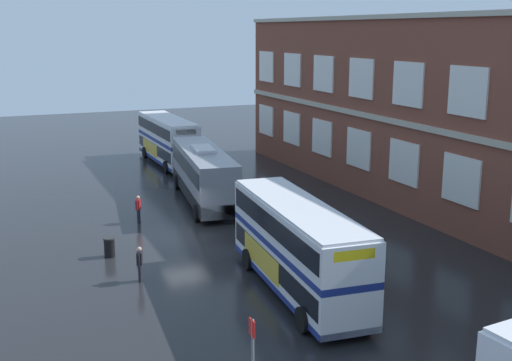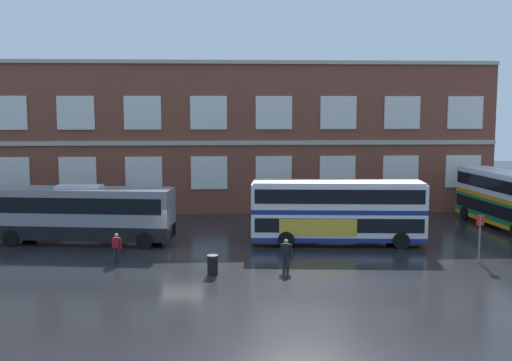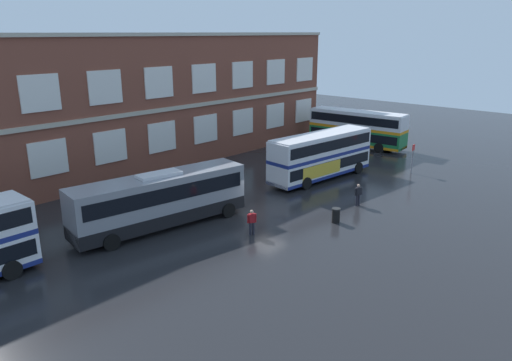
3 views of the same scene
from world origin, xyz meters
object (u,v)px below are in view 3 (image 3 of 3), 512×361
at_px(waiting_passenger, 358,194).
at_px(station_litter_bin, 336,215).
at_px(bus_stand_flag, 413,156).
at_px(double_decker_middle, 321,155).
at_px(touring_coach, 161,200).
at_px(double_decker_far, 357,128).
at_px(second_passenger, 252,221).

relative_size(waiting_passenger, station_litter_bin, 1.65).
distance_m(bus_stand_flag, station_litter_bin, 15.23).
bearing_deg(double_decker_middle, touring_coach, 175.93).
distance_m(double_decker_far, second_passenger, 28.02).
relative_size(double_decker_middle, touring_coach, 0.91).
relative_size(double_decker_middle, station_litter_bin, 10.86).
bearing_deg(bus_stand_flag, double_decker_middle, 144.00).
bearing_deg(bus_stand_flag, station_litter_bin, -173.53).
distance_m(touring_coach, waiting_passenger, 14.64).
bearing_deg(bus_stand_flag, second_passenger, 176.94).
distance_m(double_decker_middle, double_decker_far, 14.00).
bearing_deg(double_decker_middle, waiting_passenger, -122.44).
relative_size(touring_coach, station_litter_bin, 11.89).
height_order(touring_coach, second_passenger, touring_coach).
xyz_separation_m(second_passenger, station_litter_bin, (5.45, -2.81, -0.41)).
height_order(double_decker_middle, touring_coach, double_decker_middle).
height_order(touring_coach, bus_stand_flag, touring_coach).
bearing_deg(double_decker_far, touring_coach, -173.77).
xyz_separation_m(double_decker_middle, bus_stand_flag, (7.17, -5.21, -0.51)).
distance_m(double_decker_far, touring_coach, 30.01).
height_order(double_decker_far, touring_coach, double_decker_far).
bearing_deg(double_decker_middle, bus_stand_flag, -36.00).
distance_m(double_decker_far, waiting_passenger, 20.31).
xyz_separation_m(double_decker_middle, double_decker_far, (13.28, 4.44, 0.00)).
relative_size(second_passenger, bus_stand_flag, 0.63).
xyz_separation_m(double_decker_far, touring_coach, (-29.83, -3.26, -0.24)).
relative_size(touring_coach, bus_stand_flag, 4.54).
distance_m(waiting_passenger, station_litter_bin, 4.05).
relative_size(double_decker_middle, double_decker_far, 1.00).
bearing_deg(second_passenger, touring_coach, 120.93).
relative_size(second_passenger, station_litter_bin, 1.65).
relative_size(touring_coach, second_passenger, 7.20).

